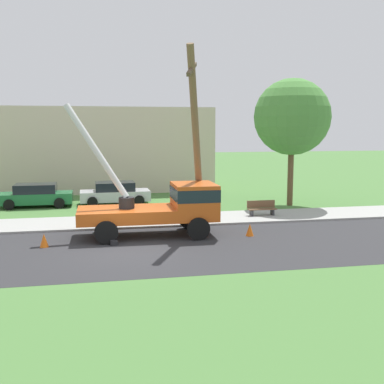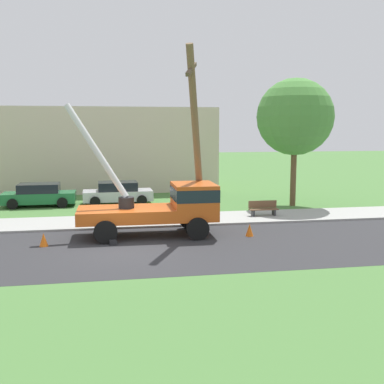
{
  "view_description": "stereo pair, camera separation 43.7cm",
  "coord_description": "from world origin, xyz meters",
  "views": [
    {
      "loc": [
        -0.96,
        -18.52,
        4.89
      ],
      "look_at": [
        3.24,
        2.66,
        1.9
      ],
      "focal_mm": 43.75,
      "sensor_mm": 36.0,
      "label": 1
    },
    {
      "loc": [
        -0.53,
        -18.6,
        4.89
      ],
      "look_at": [
        3.24,
        2.66,
        1.9
      ],
      "focal_mm": 43.75,
      "sensor_mm": 36.0,
      "label": 2
    }
  ],
  "objects": [
    {
      "name": "roadside_tree_near",
      "position": [
        10.82,
        8.98,
        5.52
      ],
      "size": [
        4.73,
        4.73,
        7.9
      ],
      "color": "brown",
      "rests_on": "ground"
    },
    {
      "name": "lowrise_building_backdrop",
      "position": [
        -1.27,
        19.19,
        3.2
      ],
      "size": [
        18.0,
        6.0,
        6.4
      ],
      "primitive_type": "cube",
      "color": "beige",
      "rests_on": "ground"
    },
    {
      "name": "park_bench",
      "position": [
        7.74,
        5.59,
        0.46
      ],
      "size": [
        1.6,
        0.45,
        0.9
      ],
      "color": "brown",
      "rests_on": "ground"
    },
    {
      "name": "parked_sedan_green",
      "position": [
        -4.89,
        11.51,
        0.71
      ],
      "size": [
        4.41,
        2.04,
        1.42
      ],
      "color": "#1E6638",
      "rests_on": "ground"
    },
    {
      "name": "utility_truck",
      "position": [
        1.97,
        2.27,
        1.41
      ],
      "size": [
        6.76,
        3.2,
        5.98
      ],
      "color": "#C65119",
      "rests_on": "ground"
    },
    {
      "name": "sidewalk_strip",
      "position": [
        0.0,
        5.52,
        0.05
      ],
      "size": [
        80.0,
        3.32,
        0.1
      ],
      "primitive_type": "cube",
      "color": "#9E9E99",
      "rests_on": "ground"
    },
    {
      "name": "traffic_cone_ahead",
      "position": [
        5.66,
        1.34,
        0.28
      ],
      "size": [
        0.36,
        0.36,
        0.56
      ],
      "primitive_type": "cone",
      "color": "orange",
      "rests_on": "ground"
    },
    {
      "name": "traffic_cone_behind",
      "position": [
        -3.28,
        1.07,
        0.28
      ],
      "size": [
        0.36,
        0.36,
        0.56
      ],
      "primitive_type": "cone",
      "color": "orange",
      "rests_on": "ground"
    },
    {
      "name": "leaning_utility_pole",
      "position": [
        3.47,
        2.81,
        4.34
      ],
      "size": [
        1.63,
        3.72,
        8.5
      ],
      "color": "brown",
      "rests_on": "ground"
    },
    {
      "name": "ground_plane",
      "position": [
        0.0,
        12.0,
        0.0
      ],
      "size": [
        120.0,
        120.0,
        0.0
      ],
      "primitive_type": "plane",
      "color": "#477538"
    },
    {
      "name": "road_asphalt",
      "position": [
        0.0,
        0.0,
        0.0
      ],
      "size": [
        80.0,
        7.73,
        0.01
      ],
      "primitive_type": "cube",
      "color": "#2B2B2D",
      "rests_on": "ground"
    },
    {
      "name": "parked_sedan_silver",
      "position": [
        -0.03,
        11.61,
        0.71
      ],
      "size": [
        4.45,
        2.1,
        1.42
      ],
      "color": "#B7B7BF",
      "rests_on": "ground"
    }
  ]
}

